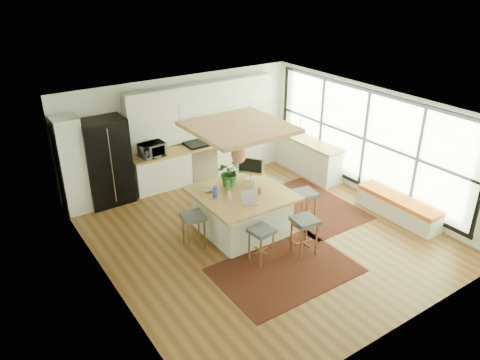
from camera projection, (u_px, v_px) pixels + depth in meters
floor at (261, 232)px, 9.90m from camera, size 7.00×7.00×0.00m
ceiling at (263, 111)px, 8.73m from camera, size 7.00×7.00×0.00m
wall_back at (182, 128)px, 11.94m from camera, size 6.50×0.00×6.50m
wall_front at (405, 259)px, 6.69m from camera, size 6.50×0.00×6.50m
wall_left at (105, 221)px, 7.68m from camera, size 0.00×7.00×7.00m
wall_right at (372, 143)px, 10.95m from camera, size 0.00×7.00×7.00m
window_wall at (371, 141)px, 10.92m from camera, size 0.10×6.20×2.60m
pantry at (71, 166)px, 10.31m from camera, size 0.55×0.60×2.25m
back_counter_base at (208, 160)px, 12.37m from camera, size 4.20×0.60×0.88m
back_counter_top at (207, 144)px, 12.17m from camera, size 4.24×0.64×0.05m
backsplash at (201, 125)px, 12.20m from camera, size 4.20×0.02×0.80m
upper_cabinets at (203, 96)px, 11.73m from camera, size 4.20×0.34×0.70m
range at (199, 160)px, 12.21m from camera, size 0.76×0.62×1.00m
right_counter_base at (304, 155)px, 12.68m from camera, size 0.60×2.50×0.88m
right_counter_top at (305, 139)px, 12.48m from camera, size 0.64×2.54×0.05m
window_bench at (398, 207)px, 10.38m from camera, size 0.52×2.00×0.50m
ceiling_panel at (239, 140)px, 9.16m from camera, size 1.86×1.86×0.80m
rug_near at (285, 270)px, 8.68m from camera, size 2.60×1.80×0.01m
rug_right at (309, 206)px, 10.95m from camera, size 1.80×2.60×0.01m
fridge at (106, 166)px, 10.80m from camera, size 1.05×0.83×2.08m
island at (242, 212)px, 9.77m from camera, size 1.85×1.85×0.93m
stool_near_left at (261, 245)px, 8.82m from camera, size 0.47×0.47×0.71m
stool_near_right at (304, 237)px, 9.06m from camera, size 0.51×0.51×0.78m
stool_right_front at (304, 209)px, 10.11m from camera, size 0.53×0.53×0.77m
stool_right_back at (272, 193)px, 10.78m from camera, size 0.42×0.42×0.68m
stool_left_side at (194, 232)px, 9.26m from camera, size 0.50×0.50×0.75m
laptop at (250, 198)px, 9.09m from camera, size 0.45×0.46×0.26m
monitor at (251, 169)px, 10.00m from camera, size 0.50×0.57×0.53m
microwave at (152, 148)px, 11.25m from camera, size 0.64×0.39×0.41m
island_plant at (229, 175)px, 9.77m from camera, size 0.80×0.81×0.47m
island_bowl at (208, 190)px, 9.59m from camera, size 0.27×0.27×0.06m
island_bottle_0 at (216, 193)px, 9.32m from camera, size 0.07×0.07×0.19m
island_bottle_1 at (229, 196)px, 9.21m from camera, size 0.07×0.07×0.19m
island_bottle_2 at (260, 190)px, 9.43m from camera, size 0.07×0.07×0.19m
island_bottle_3 at (254, 183)px, 9.74m from camera, size 0.07×0.07×0.19m
island_bottle_4 at (227, 186)px, 9.61m from camera, size 0.07×0.07×0.19m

